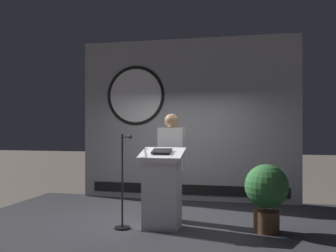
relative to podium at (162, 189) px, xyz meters
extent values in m
plane|color=#6B6056|center=(-0.01, 0.38, -0.87)|extent=(40.00, 40.00, 0.00)
cube|color=#333338|center=(-0.01, 0.38, -0.72)|extent=(6.40, 4.00, 0.30)
cube|color=#9E9EA3|center=(-0.01, 2.23, 1.07)|extent=(4.45, 0.10, 3.28)
cylinder|color=black|center=(-1.10, 2.18, 1.57)|extent=(1.24, 0.02, 1.24)
cylinder|color=white|center=(-1.10, 2.17, 1.57)|extent=(1.11, 0.02, 1.11)
cube|color=black|center=(-0.01, 2.18, -0.35)|extent=(4.00, 0.02, 0.20)
cube|color=silver|center=(0.00, 0.00, -0.04)|extent=(0.52, 0.40, 1.06)
cube|color=silver|center=(0.00, 0.00, 0.52)|extent=(0.64, 0.50, 0.18)
cube|color=black|center=(0.00, -0.02, 0.56)|extent=(0.28, 0.20, 0.07)
cylinder|color=black|center=(0.04, 0.48, -0.16)|extent=(0.26, 0.26, 0.81)
cube|color=white|center=(0.04, 0.48, 0.58)|extent=(0.40, 0.24, 0.66)
sphere|color=#997051|center=(0.04, 0.48, 1.02)|extent=(0.22, 0.22, 0.22)
cylinder|color=black|center=(-0.56, -0.15, -0.56)|extent=(0.24, 0.24, 0.02)
cylinder|color=black|center=(-0.56, -0.15, 0.12)|extent=(0.03, 0.03, 1.39)
cylinder|color=black|center=(-0.56, 0.03, 0.77)|extent=(0.02, 0.37, 0.02)
sphere|color=#262626|center=(-0.56, 0.22, 0.77)|extent=(0.07, 0.07, 0.07)
cylinder|color=brown|center=(1.49, 0.12, -0.42)|extent=(0.36, 0.36, 0.30)
sphere|color=#2D6B33|center=(1.49, 0.12, 0.08)|extent=(0.62, 0.62, 0.62)
camera|label=1|loc=(1.33, -5.48, 0.92)|focal=41.08mm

